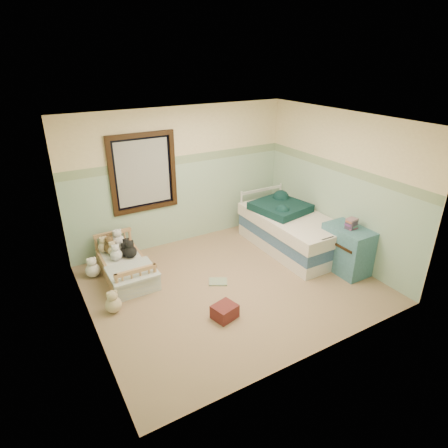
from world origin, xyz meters
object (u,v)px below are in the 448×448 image
plush_floor_cream (93,270)px  floor_book (218,282)px  red_pillow (225,312)px  toddler_bed_frame (126,272)px  dresser (347,249)px  plush_floor_tan (113,305)px  twin_bed_frame (290,243)px

plush_floor_cream → floor_book: size_ratio=0.82×
plush_floor_cream → red_pillow: bearing=-56.1°
toddler_bed_frame → dresser: bearing=-26.9°
toddler_bed_frame → plush_floor_cream: size_ratio=5.47×
dresser → toddler_bed_frame: bearing=153.1°
toddler_bed_frame → dresser: 3.62m
plush_floor_cream → plush_floor_tan: size_ratio=1.02×
plush_floor_tan → twin_bed_frame: bearing=4.1°
dresser → floor_book: bearing=160.5°
plush_floor_cream → dresser: (3.68, -1.88, 0.27)m
floor_book → toddler_bed_frame: bearing=171.9°
toddler_bed_frame → dresser: dresser is taller
twin_bed_frame → red_pillow: twin_bed_frame is taller
plush_floor_cream → floor_book: (1.66, -1.17, -0.10)m
toddler_bed_frame → red_pillow: bearing=-63.4°
twin_bed_frame → dresser: size_ratio=2.61×
plush_floor_cream → dresser: dresser is taller
toddler_bed_frame → dresser: (3.22, -1.63, 0.30)m
twin_bed_frame → dresser: dresser is taller
toddler_bed_frame → floor_book: toddler_bed_frame is taller
dresser → plush_floor_tan: bearing=167.5°
dresser → red_pillow: dresser is taller
red_pillow → dresser: bearing=2.1°
red_pillow → plush_floor_tan: bearing=145.2°
twin_bed_frame → red_pillow: bearing=-151.3°
toddler_bed_frame → floor_book: 1.51m
floor_book → plush_floor_tan: bearing=-154.0°
plush_floor_tan → dresser: (3.64, -0.80, 0.27)m
toddler_bed_frame → plush_floor_tan: 0.93m
plush_floor_tan → twin_bed_frame: plush_floor_tan is taller
plush_floor_cream → plush_floor_tan: (0.04, -1.08, -0.00)m
dresser → plush_floor_cream: bearing=152.9°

